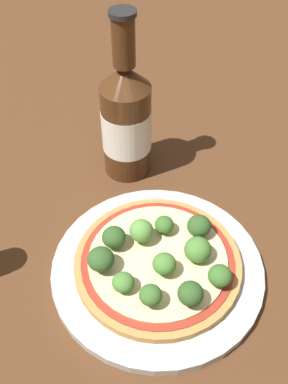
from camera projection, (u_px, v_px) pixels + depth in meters
ground_plane at (157, 255)px, 0.56m from camera, size 3.00×3.00×0.00m
plate at (157, 269)px, 0.54m from camera, size 0.25×0.25×0.01m
pizza at (158, 262)px, 0.53m from camera, size 0.20×0.20×0.01m
broccoli_floret_0 at (198, 250)px, 0.51m from camera, size 0.03×0.03×0.03m
broccoli_floret_1 at (141, 231)px, 0.53m from camera, size 0.03×0.03×0.03m
broccoli_floret_2 at (101, 259)px, 0.50m from camera, size 0.03×0.03×0.03m
broccoli_floret_3 at (151, 295)px, 0.47m from camera, size 0.02×0.02×0.03m
broccoli_floret_4 at (164, 264)px, 0.50m from camera, size 0.03×0.03×0.03m
broccoli_floret_5 at (168, 226)px, 0.54m from camera, size 0.02×0.02×0.02m
broccoli_floret_6 at (123, 282)px, 0.49m from camera, size 0.02×0.02×0.02m
broccoli_floret_7 at (220, 276)px, 0.49m from camera, size 0.03×0.03×0.02m
broccoli_floret_8 at (114, 237)px, 0.52m from camera, size 0.03×0.03×0.03m
broccoli_floret_9 at (199, 226)px, 0.54m from camera, size 0.03×0.03×0.03m
broccoli_floret_10 at (191, 294)px, 0.47m from camera, size 0.03×0.03×0.03m
beer_bottle at (126, 120)px, 0.61m from camera, size 0.07×0.07×0.24m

